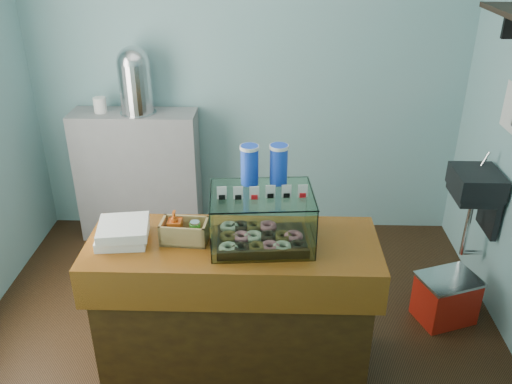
{
  "coord_description": "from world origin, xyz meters",
  "views": [
    {
      "loc": [
        0.2,
        -2.75,
        2.48
      ],
      "look_at": [
        0.12,
        -0.15,
        1.16
      ],
      "focal_mm": 38.0,
      "sensor_mm": 36.0,
      "label": 1
    }
  ],
  "objects_px": {
    "coffee_urn": "(135,79)",
    "red_cooler": "(446,298)",
    "counter": "(234,307)",
    "display_case": "(261,214)"
  },
  "relations": [
    {
      "from": "counter",
      "to": "display_case",
      "type": "height_order",
      "value": "display_case"
    },
    {
      "from": "display_case",
      "to": "coffee_urn",
      "type": "distance_m",
      "value": 1.86
    },
    {
      "from": "counter",
      "to": "display_case",
      "type": "bearing_deg",
      "value": 11.56
    },
    {
      "from": "red_cooler",
      "to": "display_case",
      "type": "bearing_deg",
      "value": 179.93
    },
    {
      "from": "counter",
      "to": "red_cooler",
      "type": "bearing_deg",
      "value": 19.33
    },
    {
      "from": "counter",
      "to": "display_case",
      "type": "relative_size",
      "value": 2.78
    },
    {
      "from": "coffee_urn",
      "to": "red_cooler",
      "type": "relative_size",
      "value": 1.15
    },
    {
      "from": "coffee_urn",
      "to": "red_cooler",
      "type": "xyz_separation_m",
      "value": [
        2.25,
        -1.07,
        -1.21
      ]
    },
    {
      "from": "display_case",
      "to": "coffee_urn",
      "type": "height_order",
      "value": "coffee_urn"
    },
    {
      "from": "coffee_urn",
      "to": "red_cooler",
      "type": "distance_m",
      "value": 2.77
    }
  ]
}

